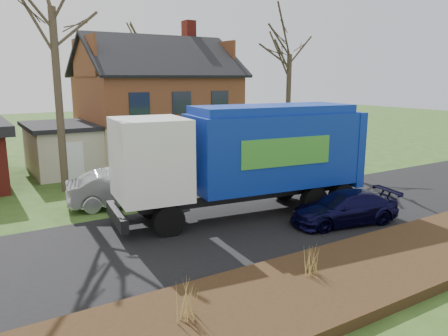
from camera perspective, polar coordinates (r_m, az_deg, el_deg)
ground at (r=16.91m, az=4.15°, el=-7.17°), size 120.00×120.00×0.00m
road at (r=16.90m, az=4.15°, el=-7.13°), size 80.00×7.00×0.02m
mulch_verge at (r=13.24m, az=18.04°, el=-12.60°), size 80.00×3.50×0.30m
main_house at (r=29.00m, az=-9.72°, el=8.78°), size 12.95×8.95×9.26m
garbage_truck at (r=17.42m, az=3.22°, el=2.00°), size 10.48×3.96×4.38m
silver_sedan at (r=19.36m, az=-12.82°, el=-2.51°), size 5.05×2.50×1.59m
navy_wagon at (r=17.25m, az=15.42°, el=-5.04°), size 4.51×2.57×1.23m
tree_front_east at (r=28.58m, az=8.64°, el=16.72°), size 3.54×3.54×9.83m
tree_back at (r=38.97m, az=-10.55°, el=16.67°), size 3.37×3.37×10.68m
grass_clump_west at (r=9.89m, az=-4.74°, el=-16.76°), size 0.36×0.29×0.94m
grass_clump_mid at (r=12.13m, az=11.47°, el=-11.45°), size 0.32×0.27×0.90m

